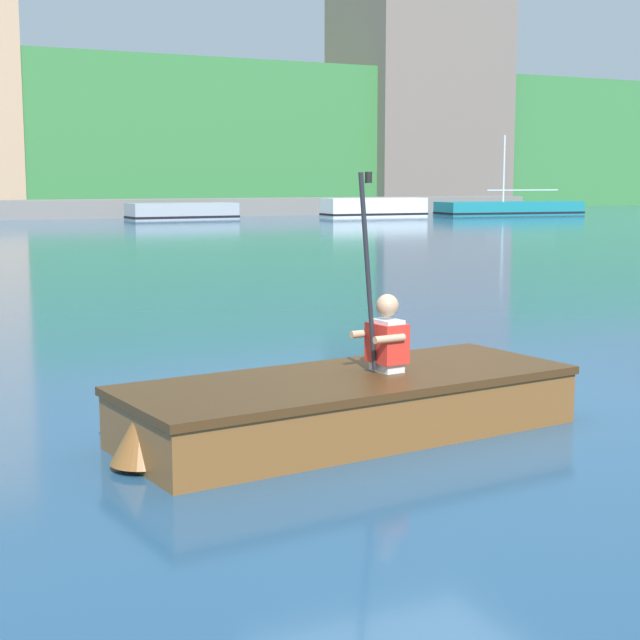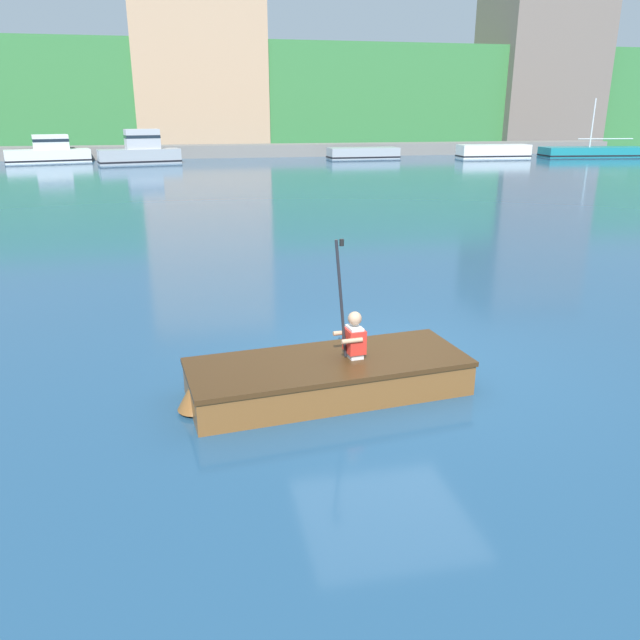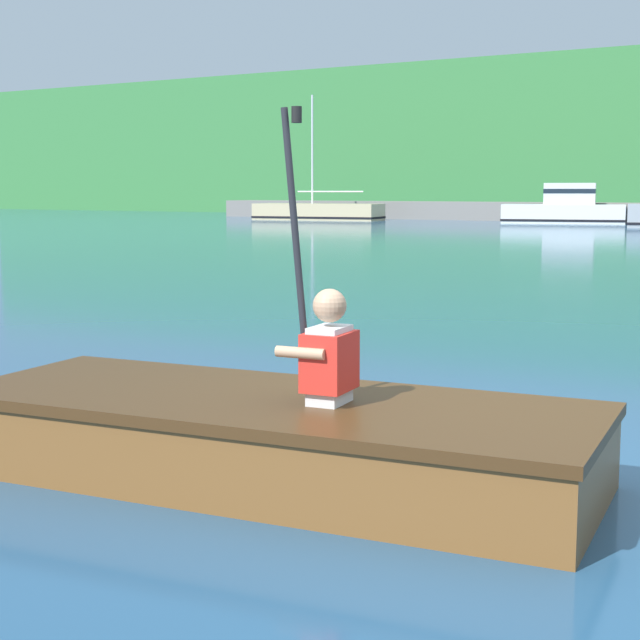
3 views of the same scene
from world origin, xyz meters
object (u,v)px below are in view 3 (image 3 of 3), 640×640
at_px(rowboat_foreground, 262,432).
at_px(person_paddler, 327,349).
at_px(moored_boat_dock_center_near, 318,212).
at_px(moored_boat_dock_east_inner, 565,208).

relative_size(rowboat_foreground, person_paddler, 2.44).
relative_size(moored_boat_dock_center_near, person_paddler, 4.52).
bearing_deg(moored_boat_dock_east_inner, person_paddler, -74.41).
bearing_deg(moored_boat_dock_east_inner, moored_boat_dock_center_near, -173.27).
distance_m(moored_boat_dock_center_near, moored_boat_dock_east_inner, 12.25).
distance_m(moored_boat_dock_center_near, person_paddler, 44.61).
height_order(moored_boat_dock_center_near, moored_boat_dock_east_inner, moored_boat_dock_center_near).
bearing_deg(rowboat_foreground, moored_boat_dock_center_near, 120.88).
distance_m(rowboat_foreground, person_paddler, 0.60).
bearing_deg(moored_boat_dock_center_near, moored_boat_dock_east_inner, 6.73).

